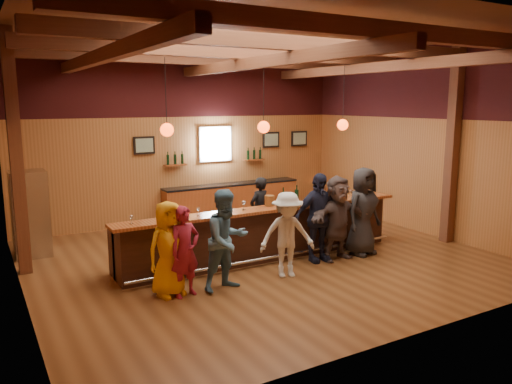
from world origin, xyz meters
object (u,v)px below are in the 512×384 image
stainless_fridge (30,214)px  customer_denim (227,240)px  bartender (259,211)px  customer_redvest (185,251)px  bar_counter (260,232)px  customer_white (287,235)px  customer_orange (169,249)px  back_bar_cabinet (232,200)px  customer_brown (337,218)px  customer_dark (363,211)px  ice_bucket (270,201)px  bottle_a (283,198)px  customer_navy (318,218)px

stainless_fridge → customer_denim: 4.62m
bartender → customer_redvest: bearing=20.1°
bar_counter → customer_denim: (-1.43, -1.31, 0.35)m
customer_redvest → customer_white: (1.97, -0.06, 0.03)m
customer_orange → back_bar_cabinet: bearing=41.7°
customer_redvest → customer_brown: bearing=-9.0°
customer_redvest → customer_dark: bearing=-9.5°
ice_bucket → customer_orange: bearing=-160.8°
customer_dark → bartender: 2.32m
back_bar_cabinet → customer_dark: bearing=-80.3°
back_bar_cabinet → stainless_fridge: bearing=-168.1°
ice_bucket → customer_white: bearing=-104.6°
customer_redvest → bottle_a: 2.79m
customer_orange → customer_navy: bearing=-6.4°
stainless_fridge → customer_navy: (4.97, -3.27, 0.00)m
back_bar_cabinet → bottle_a: 3.96m
back_bar_cabinet → customer_dark: size_ratio=2.15×
stainless_fridge → customer_dark: 6.95m
customer_redvest → bartender: (2.64, 2.08, 0.00)m
stainless_fridge → customer_brown: size_ratio=1.03×
customer_white → customer_brown: (1.45, 0.34, 0.08)m
customer_white → customer_navy: (1.04, 0.46, 0.11)m
back_bar_cabinet → customer_redvest: customer_redvest is taller
customer_denim → ice_bucket: 1.91m
customer_dark → ice_bucket: bearing=148.3°
customer_white → customer_navy: bearing=41.5°
customer_orange → customer_brown: bearing=-8.8°
customer_denim → customer_navy: customer_navy is taller
customer_brown → bottle_a: size_ratio=4.86×
customer_redvest → bartender: same height
customer_redvest → bottle_a: (2.57, 0.99, 0.49)m
bartender → bottle_a: size_ratio=4.27×
customer_orange → bottle_a: (2.78, 0.83, 0.45)m
customer_white → bartender: (0.66, 2.14, -0.03)m
customer_redvest → ice_bucket: size_ratio=7.09×
customer_orange → customer_redvest: (0.21, -0.16, -0.04)m
customer_white → customer_brown: bearing=30.9°
bartender → bar_counter: bearing=42.7°
customer_navy → customer_redvest: bearing=-169.7°
back_bar_cabinet → bar_counter: bearing=-108.3°
customer_denim → customer_navy: size_ratio=0.97×
back_bar_cabinet → bartender: 2.82m
bar_counter → customer_white: 1.33m
bar_counter → stainless_fridge: stainless_fridge is taller
customer_dark → ice_bucket: size_ratio=8.62×
customer_redvest → customer_white: size_ratio=0.96×
back_bar_cabinet → customer_navy: (-0.33, -4.39, 0.43)m
customer_orange → customer_brown: size_ratio=0.92×
customer_brown → bartender: size_ratio=1.14×
bar_counter → bartender: size_ratio=4.12×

